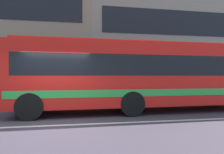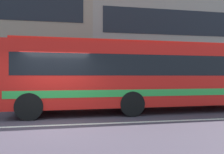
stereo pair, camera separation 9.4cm
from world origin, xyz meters
TOP-DOWN VIEW (x-y plane):
  - ground_plane at (0.00, 0.00)m, footprint 160.00×160.00m
  - lane_centre_line at (0.00, 0.00)m, footprint 60.00×0.16m
  - apartment_block_right at (12.09, 15.14)m, footprint 20.37×11.71m
  - transit_bus at (3.60, 2.20)m, footprint 11.21×2.82m

SIDE VIEW (x-z plane):
  - ground_plane at x=0.00m, z-range 0.00..0.00m
  - lane_centre_line at x=0.00m, z-range 0.00..0.01m
  - transit_bus at x=3.60m, z-range 0.16..3.25m
  - apartment_block_right at x=12.09m, z-range 0.00..10.86m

